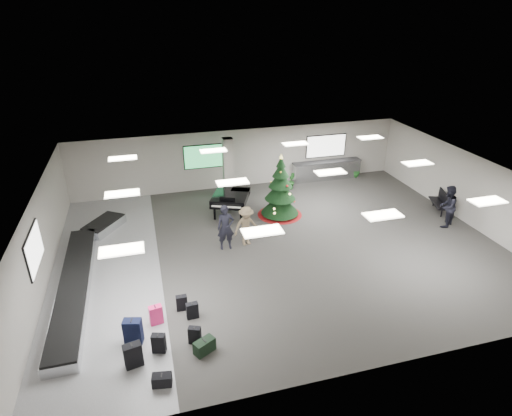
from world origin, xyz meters
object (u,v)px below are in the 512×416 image
object	(u,v)px
traveler_b	(246,226)
potted_plant_left	(291,181)
baggage_carousel	(81,272)
service_counter	(326,170)
potted_plant_right	(356,169)
grand_piano	(230,198)
traveler_a	(226,228)
pink_suitcase	(156,315)
traveler_bench	(447,206)
christmas_tree	(280,195)
bench	(441,201)

from	to	relation	value
traveler_b	potted_plant_left	xyz separation A→B (m)	(3.85, 5.20, -0.42)
baggage_carousel	traveler_b	world-z (taller)	traveler_b
service_counter	potted_plant_right	world-z (taller)	service_counter
baggage_carousel	grand_piano	bearing A→B (deg)	29.59
potted_plant_right	grand_piano	bearing A→B (deg)	-160.41
traveler_a	potted_plant_left	size ratio (longest dim) A/B	2.17
potted_plant_left	service_counter	bearing A→B (deg)	18.44
baggage_carousel	potted_plant_right	distance (m)	16.05
baggage_carousel	potted_plant_left	distance (m)	11.93
grand_piano	pink_suitcase	bearing A→B (deg)	-95.86
traveler_b	baggage_carousel	bearing A→B (deg)	175.04
service_counter	traveler_bench	world-z (taller)	traveler_bench
traveler_b	christmas_tree	bearing A→B (deg)	34.43
potted_plant_right	traveler_b	bearing A→B (deg)	-144.09
traveler_a	grand_piano	bearing A→B (deg)	75.48
traveler_bench	potted_plant_right	bearing A→B (deg)	-114.25
service_counter	traveler_bench	distance (m)	7.42
bench	traveler_bench	xyz separation A→B (m)	(-0.80, -1.41, 0.43)
grand_piano	potted_plant_left	distance (m)	4.49
christmas_tree	bench	size ratio (longest dim) A/B	1.89
bench	traveler_bench	bearing A→B (deg)	-100.02
bench	traveler_b	xyz separation A→B (m)	(-9.93, -0.58, 0.31)
bench	grand_piano	bearing A→B (deg)	-174.04
grand_piano	traveler_bench	world-z (taller)	traveler_bench
baggage_carousel	traveler_bench	size ratio (longest dim) A/B	4.94
pink_suitcase	traveler_a	xyz separation A→B (m)	(3.10, 3.97, 0.64)
grand_piano	potted_plant_right	world-z (taller)	grand_piano
baggage_carousel	grand_piano	world-z (taller)	grand_piano
traveler_bench	potted_plant_left	size ratio (longest dim) A/B	2.21
traveler_bench	potted_plant_left	xyz separation A→B (m)	(-5.28, 6.04, -0.54)
service_counter	grand_piano	bearing A→B (deg)	-154.36
traveler_a	traveler_b	world-z (taller)	traveler_a
bench	traveler_a	bearing A→B (deg)	-156.88
traveler_b	potted_plant_right	size ratio (longest dim) A/B	1.87
pink_suitcase	potted_plant_right	world-z (taller)	potted_plant_right
bench	traveler_a	xyz separation A→B (m)	(-10.82, -0.68, 0.42)
traveler_a	service_counter	bearing A→B (deg)	41.49
service_counter	christmas_tree	size ratio (longest dim) A/B	1.32
grand_piano	traveler_b	world-z (taller)	traveler_b
baggage_carousel	potted_plant_left	world-z (taller)	potted_plant_left
traveler_bench	grand_piano	bearing A→B (deg)	-55.42
grand_piano	traveler_a	xyz separation A→B (m)	(-0.86, -3.08, 0.12)
bench	traveler_b	bearing A→B (deg)	-157.15
bench	traveler_a	world-z (taller)	traveler_a
baggage_carousel	service_counter	bearing A→B (deg)	27.67
christmas_tree	potted_plant_right	distance (m)	6.91
christmas_tree	bench	xyz separation A→B (m)	(7.68, -1.71, -0.50)
potted_plant_right	traveler_a	bearing A→B (deg)	-146.42
traveler_b	potted_plant_left	world-z (taller)	traveler_b
baggage_carousel	potted_plant_right	size ratio (longest dim) A/B	10.52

